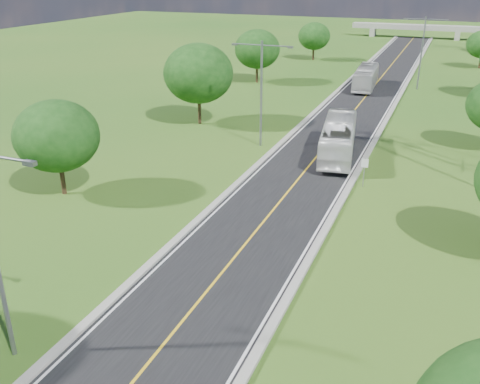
# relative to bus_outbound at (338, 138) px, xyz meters

# --- Properties ---
(ground) EXTENTS (260.00, 260.00, 0.00)m
(ground) POSITION_rel_bus_outbound_xyz_m (-1.68, 15.31, -1.71)
(ground) COLOR #235517
(ground) RESTS_ON ground
(road) EXTENTS (8.00, 150.00, 0.06)m
(road) POSITION_rel_bus_outbound_xyz_m (-1.68, 21.31, -1.68)
(road) COLOR black
(road) RESTS_ON ground
(curb_left) EXTENTS (0.50, 150.00, 0.22)m
(curb_left) POSITION_rel_bus_outbound_xyz_m (-5.93, 21.31, -1.60)
(curb_left) COLOR gray
(curb_left) RESTS_ON ground
(curb_right) EXTENTS (0.50, 150.00, 0.22)m
(curb_right) POSITION_rel_bus_outbound_xyz_m (2.57, 21.31, -1.60)
(curb_right) COLOR gray
(curb_right) RESTS_ON ground
(speed_limit_sign) EXTENTS (0.55, 0.09, 2.40)m
(speed_limit_sign) POSITION_rel_bus_outbound_xyz_m (3.52, -6.71, -0.11)
(speed_limit_sign) COLOR slate
(speed_limit_sign) RESTS_ON ground
(overpass) EXTENTS (30.00, 3.00, 3.20)m
(overpass) POSITION_rel_bus_outbound_xyz_m (-1.68, 95.31, 0.70)
(overpass) COLOR gray
(overpass) RESTS_ON ground
(streetlight_mid_left) EXTENTS (5.90, 0.25, 10.00)m
(streetlight_mid_left) POSITION_rel_bus_outbound_xyz_m (-7.68, 0.31, 4.24)
(streetlight_mid_left) COLOR slate
(streetlight_mid_left) RESTS_ON ground
(streetlight_far_right) EXTENTS (5.90, 0.25, 10.00)m
(streetlight_far_right) POSITION_rel_bus_outbound_xyz_m (4.32, 33.31, 4.24)
(streetlight_far_right) COLOR slate
(streetlight_far_right) RESTS_ON ground
(tree_lb) EXTENTS (6.30, 6.30, 7.33)m
(tree_lb) POSITION_rel_bus_outbound_xyz_m (-17.68, -16.69, 2.94)
(tree_lb) COLOR black
(tree_lb) RESTS_ON ground
(tree_lc) EXTENTS (7.56, 7.56, 8.79)m
(tree_lc) POSITION_rel_bus_outbound_xyz_m (-16.68, 5.31, 3.87)
(tree_lc) COLOR black
(tree_lc) RESTS_ON ground
(tree_ld) EXTENTS (6.72, 6.72, 7.82)m
(tree_ld) POSITION_rel_bus_outbound_xyz_m (-18.68, 29.31, 3.25)
(tree_ld) COLOR black
(tree_ld) RESTS_ON ground
(tree_le) EXTENTS (5.88, 5.88, 6.84)m
(tree_le) POSITION_rel_bus_outbound_xyz_m (-16.18, 53.31, 2.63)
(tree_le) COLOR black
(tree_le) RESTS_ON ground
(bus_outbound) EXTENTS (4.53, 12.11, 3.29)m
(bus_outbound) POSITION_rel_bus_outbound_xyz_m (0.00, 0.00, 0.00)
(bus_outbound) COLOR silver
(bus_outbound) RESTS_ON road
(bus_inbound) EXTENTS (3.28, 11.29, 3.11)m
(bus_inbound) POSITION_rel_bus_outbound_xyz_m (-2.69, 31.02, -0.09)
(bus_inbound) COLOR beige
(bus_inbound) RESTS_ON road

